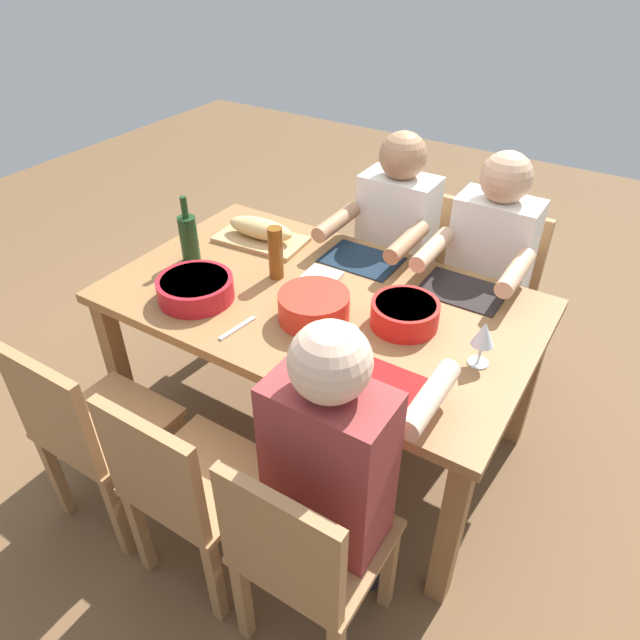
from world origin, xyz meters
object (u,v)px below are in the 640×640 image
(dining_table, at_px, (320,315))
(bread_loaf, at_px, (260,228))
(diner_near_center, at_px, (392,241))
(chair_far_right, at_px, (88,428))
(chair_near_center, at_px, (405,264))
(diner_far_left, at_px, (336,461))
(chair_near_left, at_px, (491,290))
(diner_near_left, at_px, (486,268))
(beer_bottle, at_px, (276,253))
(cutting_board, at_px, (261,239))
(serving_bowl_salad, at_px, (314,305))
(serving_bowl_pasta, at_px, (195,287))
(wine_bottle, at_px, (189,237))
(chair_far_center, at_px, (183,484))
(serving_bowl_fruit, at_px, (405,312))
(wine_glass, at_px, (484,336))
(napkin_stack, at_px, (321,278))
(chair_far_left, at_px, (302,554))

(dining_table, bearing_deg, bread_loaf, -27.28)
(dining_table, xyz_separation_m, bread_loaf, (0.47, -0.24, 0.15))
(diner_near_center, distance_m, chair_far_right, 1.53)
(chair_far_right, bearing_deg, chair_near_center, -105.54)
(diner_far_left, xyz_separation_m, chair_near_left, (-0.00, -1.45, -0.21))
(diner_near_left, relative_size, beer_bottle, 5.45)
(diner_near_left, xyz_separation_m, bread_loaf, (0.92, 0.39, 0.11))
(dining_table, relative_size, cutting_board, 4.12)
(serving_bowl_salad, bearing_deg, bread_loaf, -35.51)
(dining_table, relative_size, serving_bowl_pasta, 5.64)
(chair_near_left, height_order, wine_bottle, wine_bottle)
(diner_near_left, distance_m, chair_far_center, 1.53)
(serving_bowl_pasta, bearing_deg, serving_bowl_fruit, -160.09)
(diner_near_center, xyz_separation_m, wine_glass, (-0.66, 0.69, 0.16))
(diner_near_left, relative_size, wine_bottle, 4.14)
(wine_bottle, bearing_deg, serving_bowl_fruit, -176.36)
(bread_loaf, bearing_deg, serving_bowl_fruit, 164.31)
(diner_near_left, bearing_deg, wine_glass, 106.48)
(diner_far_left, relative_size, cutting_board, 3.00)
(diner_near_center, xyz_separation_m, beer_bottle, (0.23, 0.60, 0.15))
(serving_bowl_pasta, bearing_deg, napkin_stack, -132.50)
(serving_bowl_pasta, xyz_separation_m, beer_bottle, (-0.17, -0.30, 0.06))
(diner_near_center, height_order, serving_bowl_salad, diner_near_center)
(bread_loaf, bearing_deg, diner_far_left, 136.52)
(dining_table, distance_m, chair_far_center, 0.83)
(wine_glass, height_order, napkin_stack, wine_glass)
(diner_far_left, distance_m, napkin_stack, 0.90)
(diner_near_left, height_order, wine_bottle, diner_near_left)
(diner_far_left, height_order, chair_near_left, diner_far_left)
(serving_bowl_fruit, bearing_deg, wine_glass, 167.80)
(dining_table, relative_size, diner_far_left, 1.37)
(chair_near_center, bearing_deg, diner_far_left, 107.40)
(chair_near_center, xyz_separation_m, wine_bottle, (0.62, 0.87, 0.37))
(diner_near_center, relative_size, napkin_stack, 8.57)
(diner_near_left, bearing_deg, chair_far_right, 57.93)
(diner_far_left, height_order, chair_far_right, diner_far_left)
(chair_far_center, distance_m, serving_bowl_fruit, 0.95)
(diner_near_center, height_order, serving_bowl_pasta, diner_near_center)
(dining_table, bearing_deg, wine_bottle, 4.76)
(chair_far_right, relative_size, napkin_stack, 6.07)
(diner_far_left, xyz_separation_m, chair_far_right, (0.91, 0.18, -0.21))
(diner_near_left, relative_size, serving_bowl_pasta, 4.10)
(wine_bottle, bearing_deg, chair_near_left, -140.98)
(chair_far_left, relative_size, beer_bottle, 3.86)
(chair_far_left, relative_size, wine_bottle, 2.93)
(wine_bottle, distance_m, napkin_stack, 0.58)
(dining_table, height_order, bread_loaf, bread_loaf)
(serving_bowl_fruit, bearing_deg, dining_table, 1.67)
(chair_near_center, xyz_separation_m, diner_near_center, (0.00, 0.18, 0.21))
(diner_near_center, distance_m, chair_far_left, 1.53)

